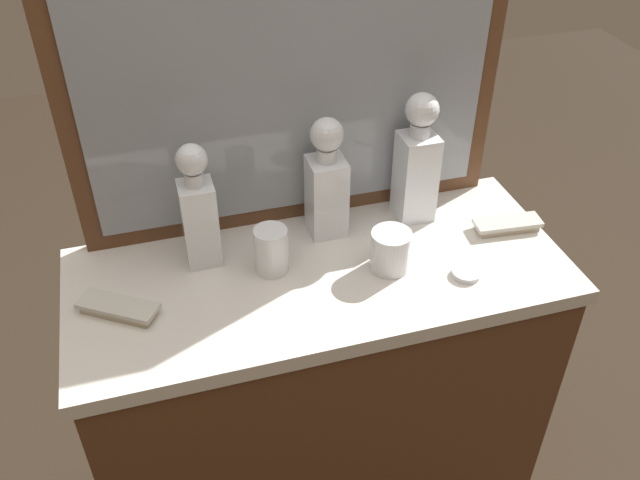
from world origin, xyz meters
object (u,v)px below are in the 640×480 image
crystal_tumbler_rear (390,252)px  porcelain_dish (466,273)px  crystal_decanter_front (199,217)px  silver_brush_center (119,308)px  silver_brush_right (507,225)px  crystal_decanter_center (416,169)px  crystal_decanter_far_right (327,188)px  crystal_tumbler_right (271,252)px

crystal_tumbler_rear → porcelain_dish: 0.17m
crystal_decanter_front → crystal_tumbler_rear: crystal_decanter_front is taller
silver_brush_center → silver_brush_right: bearing=2.1°
crystal_decanter_front → crystal_decanter_center: bearing=3.3°
crystal_decanter_front → porcelain_dish: crystal_decanter_front is taller
crystal_decanter_far_right → porcelain_dish: 0.35m
crystal_decanter_center → silver_brush_center: size_ratio=1.88×
crystal_decanter_far_right → crystal_decanter_front: 0.29m
crystal_tumbler_rear → silver_brush_center: crystal_tumbler_rear is taller
crystal_decanter_far_right → silver_brush_center: 0.51m
crystal_decanter_front → silver_brush_center: (-0.19, -0.12, -0.10)m
crystal_decanter_center → porcelain_dish: 0.27m
crystal_decanter_far_right → porcelain_dish: size_ratio=4.65×
crystal_tumbler_rear → silver_brush_center: (-0.57, 0.02, -0.03)m
crystal_decanter_center → crystal_decanter_front: crystal_decanter_center is taller
crystal_decanter_center → crystal_decanter_front: (-0.50, -0.03, -0.01)m
crystal_decanter_center → silver_brush_center: crystal_decanter_center is taller
crystal_tumbler_right → porcelain_dish: (0.39, -0.14, -0.04)m
crystal_decanter_front → silver_brush_center: 0.25m
crystal_tumbler_right → porcelain_dish: crystal_tumbler_right is taller
crystal_decanter_far_right → crystal_tumbler_right: size_ratio=2.74×
silver_brush_center → porcelain_dish: silver_brush_center is taller
silver_brush_right → silver_brush_center: (-0.88, -0.03, 0.00)m
crystal_decanter_far_right → silver_brush_center: crystal_decanter_far_right is taller
silver_brush_right → silver_brush_center: size_ratio=0.96×
crystal_decanter_front → silver_brush_right: 0.70m
crystal_tumbler_rear → silver_brush_right: bearing=9.3°
silver_brush_center → crystal_decanter_front: bearing=32.6°
crystal_decanter_front → crystal_tumbler_right: crystal_decanter_front is taller
crystal_tumbler_rear → crystal_decanter_far_right: bearing=118.8°
silver_brush_center → crystal_decanter_center: bearing=12.2°
crystal_tumbler_right → crystal_tumbler_rear: (0.24, -0.06, -0.01)m
crystal_tumbler_right → porcelain_dish: 0.42m
silver_brush_right → porcelain_dish: 0.20m
crystal_tumbler_rear → porcelain_dish: bearing=-26.4°
crystal_decanter_front → crystal_tumbler_rear: (0.38, -0.14, -0.07)m
crystal_tumbler_right → silver_brush_center: 0.33m
crystal_tumbler_rear → crystal_decanter_center: bearing=54.0°
crystal_tumbler_right → silver_brush_center: size_ratio=0.63×
crystal_decanter_center → crystal_decanter_far_right: (-0.21, -0.00, -0.01)m
crystal_decanter_center → crystal_tumbler_right: (-0.37, -0.10, -0.08)m
crystal_decanter_front → crystal_tumbler_rear: size_ratio=3.14×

